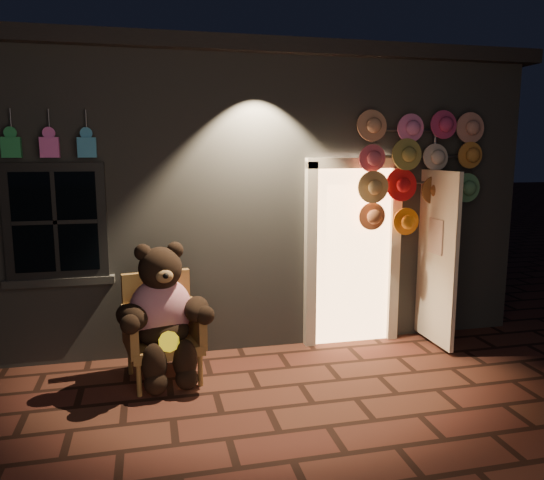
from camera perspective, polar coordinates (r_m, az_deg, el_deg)
name	(u,v)px	position (r m, az deg, el deg)	size (l,w,h in m)	color
ground	(268,408)	(4.95, -0.42, -17.67)	(60.00, 60.00, 0.00)	#4E291D
shop_building	(212,186)	(8.36, -6.52, 5.84)	(7.30, 5.95, 3.51)	slate
wicker_armchair	(161,327)	(5.49, -11.81, -9.14)	(0.81, 0.76, 1.05)	olive
teddy_bear	(163,313)	(5.31, -11.67, -7.75)	(0.98, 0.83, 1.36)	#AD1239
hat_rack	(418,167)	(6.34, 15.40, 7.56)	(1.54, 0.22, 2.72)	#59595E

